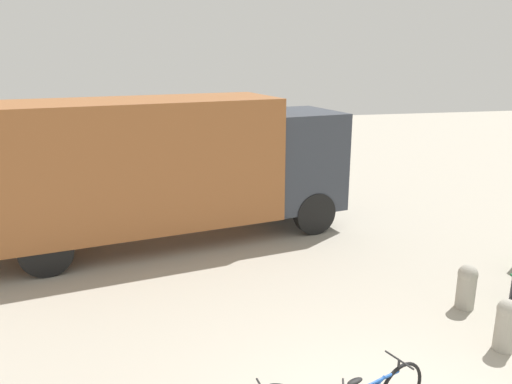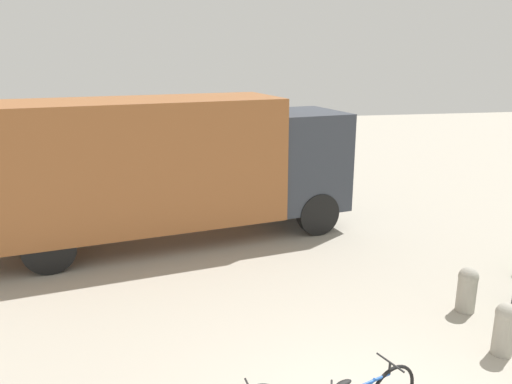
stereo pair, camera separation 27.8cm
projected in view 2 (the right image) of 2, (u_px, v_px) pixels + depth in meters
delivery_truck at (165, 164)px, 11.56m from camera, size 8.95×3.76×3.38m
bollard_near_bench at (505, 327)px, 7.36m from camera, size 0.32×0.32×0.83m
bollard_far_bench at (467, 288)px, 8.62m from camera, size 0.34×0.34×0.81m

